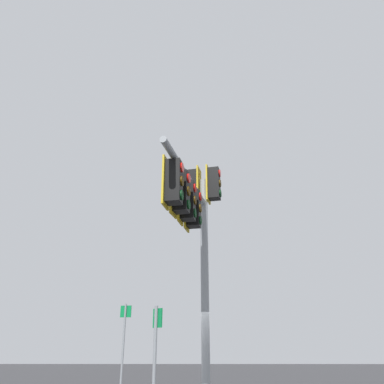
{
  "coord_description": "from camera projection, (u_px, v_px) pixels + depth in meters",
  "views": [
    {
      "loc": [
        9.64,
        0.4,
        1.78
      ],
      "look_at": [
        1.51,
        0.38,
        5.13
      ],
      "focal_mm": 34.67,
      "sensor_mm": 36.0,
      "label": 1
    }
  ],
  "objects": [
    {
      "name": "route_sign_primary",
      "position": [
        155.0,
        360.0,
        7.27
      ],
      "size": [
        0.23,
        0.21,
        2.52
      ],
      "color": "slate",
      "rests_on": "ground"
    },
    {
      "name": "route_sign_secondary",
      "position": [
        124.0,
        342.0,
        11.83
      ],
      "size": [
        0.12,
        0.37,
        3.02
      ],
      "color": "slate",
      "rests_on": "ground"
    },
    {
      "name": "signal_mast_assembly",
      "position": [
        195.0,
        217.0,
        8.86
      ],
      "size": [
        3.68,
        1.41,
        6.38
      ],
      "color": "gray",
      "rests_on": "ground"
    }
  ]
}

